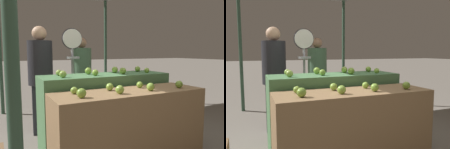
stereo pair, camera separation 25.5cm
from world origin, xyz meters
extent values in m
cylinder|color=#33513D|center=(-1.19, 3.02, 1.27)|extent=(0.07, 0.07, 2.54)
cylinder|color=#33513D|center=(1.19, 3.02, 1.27)|extent=(0.07, 0.07, 2.54)
cube|color=olive|center=(0.00, 0.00, 0.44)|extent=(1.68, 0.55, 0.87)
cube|color=#4C7A4C|center=(0.00, 0.60, 0.50)|extent=(1.68, 0.55, 0.99)
sphere|color=#7AA338|center=(-0.59, -0.10, 0.92)|extent=(0.09, 0.09, 0.09)
sphere|color=#84AD3D|center=(-0.19, -0.10, 0.92)|extent=(0.09, 0.09, 0.09)
sphere|color=#7AA338|center=(0.19, -0.11, 0.91)|extent=(0.09, 0.09, 0.09)
sphere|color=#7AA338|center=(0.59, -0.11, 0.91)|extent=(0.08, 0.08, 0.08)
sphere|color=#84AD3D|center=(-0.59, 0.10, 0.91)|extent=(0.07, 0.07, 0.07)
sphere|color=#84AD3D|center=(-0.19, 0.11, 0.91)|extent=(0.08, 0.08, 0.08)
sphere|color=#7AA338|center=(0.19, 0.10, 0.91)|extent=(0.07, 0.07, 0.07)
sphere|color=#8EB247|center=(-0.60, 0.49, 1.03)|extent=(0.08, 0.08, 0.08)
sphere|color=#7AA338|center=(-0.19, 0.50, 1.03)|extent=(0.08, 0.08, 0.08)
sphere|color=#7AA338|center=(0.20, 0.50, 1.04)|extent=(0.09, 0.09, 0.09)
sphere|color=#84AD3D|center=(0.59, 0.50, 1.03)|extent=(0.07, 0.07, 0.07)
sphere|color=#8EB247|center=(-0.59, 0.70, 1.03)|extent=(0.08, 0.08, 0.08)
sphere|color=#7AA338|center=(-0.20, 0.70, 1.04)|extent=(0.09, 0.09, 0.09)
sphere|color=#84AD3D|center=(0.20, 0.71, 1.04)|extent=(0.09, 0.09, 0.09)
sphere|color=#7AA338|center=(0.57, 0.70, 1.03)|extent=(0.08, 0.08, 0.08)
cylinder|color=#99999E|center=(-0.24, 1.24, 0.75)|extent=(0.04, 0.04, 1.51)
cylinder|color=black|center=(-0.24, 1.24, 1.48)|extent=(0.31, 0.01, 0.31)
cylinder|color=silver|center=(-0.24, 1.22, 1.48)|extent=(0.29, 0.02, 0.29)
cylinder|color=#99999E|center=(-0.24, 1.22, 1.27)|extent=(0.01, 0.01, 0.14)
cylinder|color=#99999E|center=(-0.24, 1.22, 1.20)|extent=(0.20, 0.20, 0.03)
cube|color=#2D2D38|center=(-0.66, 1.53, 0.39)|extent=(0.30, 0.20, 0.78)
cylinder|color=#232328|center=(-0.66, 1.53, 1.12)|extent=(0.41, 0.41, 0.68)
sphere|color=tan|center=(-0.66, 1.53, 1.56)|extent=(0.22, 0.22, 0.22)
cube|color=#2D2D38|center=(0.25, 2.19, 0.36)|extent=(0.29, 0.18, 0.73)
cylinder|color=#476B4C|center=(0.25, 2.19, 1.04)|extent=(0.40, 0.40, 0.63)
sphere|color=tan|center=(0.25, 2.19, 1.46)|extent=(0.21, 0.21, 0.21)
camera|label=1|loc=(-1.25, -1.95, 1.29)|focal=35.00mm
camera|label=2|loc=(-1.02, -2.06, 1.29)|focal=35.00mm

